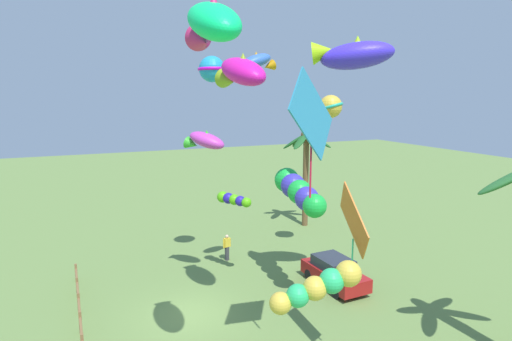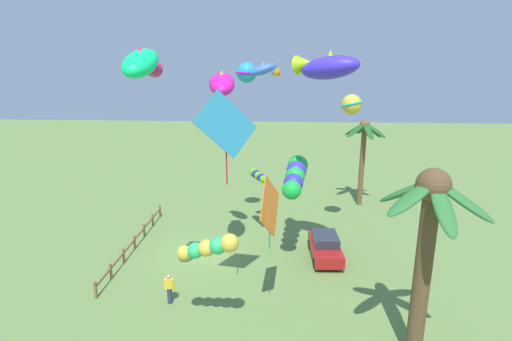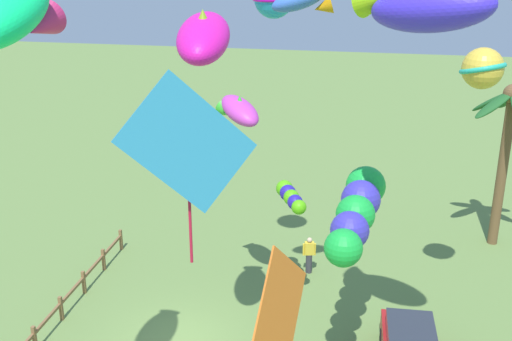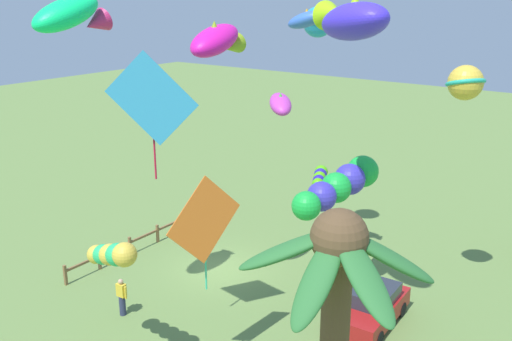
% 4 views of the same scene
% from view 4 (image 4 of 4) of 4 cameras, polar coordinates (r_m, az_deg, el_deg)
% --- Properties ---
extents(ground_plane, '(120.00, 120.00, 0.00)m').
position_cam_4_polar(ground_plane, '(27.17, -3.54, -9.80)').
color(ground_plane, olive).
extents(palm_tree_0, '(4.05, 4.09, 8.06)m').
position_cam_4_polar(palm_tree_0, '(13.08, 8.06, -13.33)').
color(palm_tree_0, brown).
rests_on(palm_tree_0, ground).
extents(rail_fence, '(11.40, 0.12, 0.95)m').
position_cam_4_polar(rail_fence, '(30.04, -9.85, -6.06)').
color(rail_fence, brown).
rests_on(rail_fence, ground).
extents(parked_car_0, '(3.97, 1.87, 1.51)m').
position_cam_4_polar(parked_car_0, '(23.17, 11.60, -13.20)').
color(parked_car_0, '#A51919').
rests_on(parked_car_0, ground).
extents(spectator_0, '(0.26, 0.55, 1.59)m').
position_cam_4_polar(spectator_0, '(23.85, -13.30, -12.20)').
color(spectator_0, '#2D3351').
rests_on(spectator_0, ground).
extents(spectator_1, '(0.31, 0.54, 1.59)m').
position_cam_4_polar(spectator_1, '(29.17, 9.41, -6.26)').
color(spectator_1, '#38383D').
rests_on(spectator_1, ground).
extents(kite_tube_0, '(4.82, 1.70, 1.71)m').
position_cam_4_polar(kite_tube_0, '(22.53, 8.37, -1.49)').
color(kite_tube_0, green).
extents(kite_diamond_1, '(1.63, 2.55, 4.14)m').
position_cam_4_polar(kite_diamond_1, '(18.28, -10.40, 6.95)').
color(kite_diamond_1, teal).
extents(kite_fish_2, '(3.21, 1.68, 1.59)m').
position_cam_4_polar(kite_fish_2, '(21.56, -3.90, 12.84)').
color(kite_fish_2, '#EE18A6').
extents(kite_fish_3, '(3.05, 1.33, 1.69)m').
position_cam_4_polar(kite_fish_3, '(20.37, -18.11, 14.63)').
color(kite_fish_3, '#0EF177').
extents(kite_fish_4, '(1.05, 1.96, 1.03)m').
position_cam_4_polar(kite_fish_4, '(22.78, 5.34, 14.77)').
color(kite_fish_4, blue).
extents(kite_tube_5, '(1.19, 2.74, 1.47)m').
position_cam_4_polar(kite_tube_5, '(19.20, -14.25, -8.16)').
color(kite_tube_5, gold).
extents(kite_tube_6, '(2.16, 1.32, 0.62)m').
position_cam_4_polar(kite_tube_6, '(26.15, 6.41, -0.63)').
color(kite_tube_6, '#55C314').
extents(kite_ball_7, '(2.03, 2.03, 1.32)m').
position_cam_4_polar(kite_ball_7, '(22.79, 20.25, 8.26)').
color(kite_ball_7, gold).
extents(kite_diamond_8, '(2.68, 0.81, 3.82)m').
position_cam_4_polar(kite_diamond_8, '(18.17, -5.19, -5.07)').
color(kite_diamond_8, orange).
extents(kite_fish_9, '(3.15, 3.76, 1.62)m').
position_cam_4_polar(kite_fish_9, '(18.73, 9.50, 14.66)').
color(kite_fish_9, '#412DED').
extents(kite_ball_10, '(2.09, 2.09, 1.34)m').
position_cam_4_polar(kite_ball_10, '(25.96, 6.23, 14.57)').
color(kite_ball_10, '#209BCB').
extents(kite_fish_11, '(2.17, 2.09, 1.18)m').
position_cam_4_polar(kite_fish_11, '(25.58, 2.42, 6.67)').
color(kite_fish_11, '#CF3DBC').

